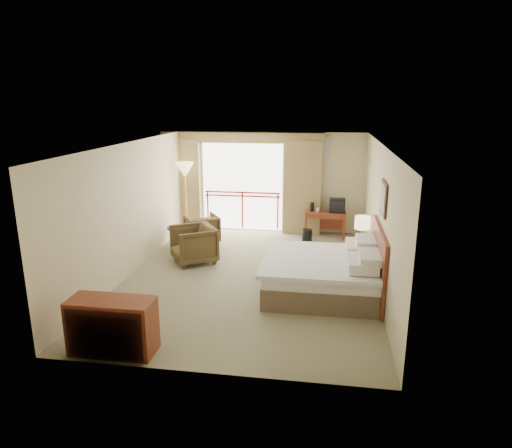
% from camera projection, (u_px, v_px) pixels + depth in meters
% --- Properties ---
extents(floor, '(7.00, 7.00, 0.00)m').
position_uv_depth(floor, '(251.00, 276.00, 9.42)').
color(floor, '#807B5A').
rests_on(floor, ground).
extents(ceiling, '(7.00, 7.00, 0.00)m').
position_uv_depth(ceiling, '(250.00, 144.00, 8.70)').
color(ceiling, white).
rests_on(ceiling, wall_back).
extents(wall_back, '(5.00, 0.00, 5.00)m').
position_uv_depth(wall_back, '(271.00, 182.00, 12.40)').
color(wall_back, beige).
rests_on(wall_back, ground).
extents(wall_front, '(5.00, 0.00, 5.00)m').
position_uv_depth(wall_front, '(205.00, 279.00, 5.72)').
color(wall_front, beige).
rests_on(wall_front, ground).
extents(wall_left, '(0.00, 7.00, 7.00)m').
position_uv_depth(wall_left, '(131.00, 208.00, 9.43)').
color(wall_left, beige).
rests_on(wall_left, ground).
extents(wall_right, '(0.00, 7.00, 7.00)m').
position_uv_depth(wall_right, '(379.00, 218.00, 8.69)').
color(wall_right, beige).
rests_on(wall_right, ground).
extents(balcony_door, '(2.40, 0.00, 2.40)m').
position_uv_depth(balcony_door, '(242.00, 187.00, 12.53)').
color(balcony_door, white).
rests_on(balcony_door, wall_back).
extents(balcony_railing, '(2.09, 0.03, 1.02)m').
position_uv_depth(balcony_railing, '(242.00, 201.00, 12.62)').
color(balcony_railing, '#AF190F').
rests_on(balcony_railing, wall_back).
extents(curtain_left, '(1.00, 0.26, 2.50)m').
position_uv_depth(curtain_left, '(183.00, 184.00, 12.64)').
color(curtain_left, olive).
rests_on(curtain_left, wall_back).
extents(curtain_right, '(1.00, 0.26, 2.50)m').
position_uv_depth(curtain_right, '(302.00, 188.00, 12.16)').
color(curtain_right, olive).
rests_on(curtain_right, wall_back).
extents(valance, '(4.40, 0.22, 0.28)m').
position_uv_depth(valance, '(241.00, 138.00, 12.08)').
color(valance, olive).
rests_on(valance, wall_back).
extents(hvac_vent, '(0.50, 0.04, 0.50)m').
position_uv_depth(hvac_vent, '(321.00, 146.00, 11.91)').
color(hvac_vent, silver).
rests_on(hvac_vent, wall_back).
extents(bed, '(2.13, 2.06, 0.97)m').
position_uv_depth(bed, '(324.00, 274.00, 8.53)').
color(bed, brown).
rests_on(bed, floor).
extents(headboard, '(0.06, 2.10, 1.30)m').
position_uv_depth(headboard, '(378.00, 263.00, 8.31)').
color(headboard, maroon).
rests_on(headboard, wall_right).
extents(framed_art, '(0.04, 0.72, 0.60)m').
position_uv_depth(framed_art, '(383.00, 198.00, 7.99)').
color(framed_art, black).
rests_on(framed_art, wall_right).
extents(nightstand, '(0.43, 0.51, 0.61)m').
position_uv_depth(nightstand, '(360.00, 258.00, 9.61)').
color(nightstand, maroon).
rests_on(nightstand, floor).
extents(table_lamp, '(0.32, 0.32, 0.56)m').
position_uv_depth(table_lamp, '(362.00, 223.00, 9.46)').
color(table_lamp, tan).
rests_on(table_lamp, nightstand).
extents(phone, '(0.18, 0.14, 0.07)m').
position_uv_depth(phone, '(359.00, 244.00, 9.39)').
color(phone, black).
rests_on(phone, nightstand).
extents(desk, '(1.06, 0.51, 0.69)m').
position_uv_depth(desk, '(325.00, 217.00, 12.00)').
color(desk, maroon).
rests_on(desk, floor).
extents(tv, '(0.39, 0.31, 0.36)m').
position_uv_depth(tv, '(337.00, 205.00, 11.82)').
color(tv, black).
rests_on(tv, desk).
extents(coffee_maker, '(0.12, 0.12, 0.23)m').
position_uv_depth(coffee_maker, '(312.00, 207.00, 11.94)').
color(coffee_maker, black).
rests_on(coffee_maker, desk).
extents(cup, '(0.09, 0.09, 0.11)m').
position_uv_depth(cup, '(318.00, 210.00, 11.88)').
color(cup, white).
rests_on(cup, desk).
extents(wastebasket, '(0.30, 0.30, 0.32)m').
position_uv_depth(wastebasket, '(307.00, 236.00, 11.67)').
color(wastebasket, black).
rests_on(wastebasket, floor).
extents(armchair_far, '(1.07, 1.08, 0.72)m').
position_uv_depth(armchair_far, '(202.00, 242.00, 11.64)').
color(armchair_far, '#45341B').
rests_on(armchair_far, floor).
extents(armchair_near, '(1.24, 1.23, 0.82)m').
position_uv_depth(armchair_near, '(194.00, 262.00, 10.25)').
color(armchair_near, '#45341B').
rests_on(armchair_near, floor).
extents(side_table, '(0.54, 0.54, 0.59)m').
position_uv_depth(side_table, '(179.00, 235.00, 10.89)').
color(side_table, black).
rests_on(side_table, floor).
extents(book, '(0.23, 0.25, 0.02)m').
position_uv_depth(book, '(179.00, 227.00, 10.84)').
color(book, white).
rests_on(book, side_table).
extents(floor_lamp, '(0.49, 0.49, 1.93)m').
position_uv_depth(floor_lamp, '(185.00, 172.00, 12.06)').
color(floor_lamp, tan).
rests_on(floor_lamp, floor).
extents(dresser, '(1.22, 0.52, 0.81)m').
position_uv_depth(dresser, '(112.00, 326.00, 6.50)').
color(dresser, maroon).
rests_on(dresser, floor).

